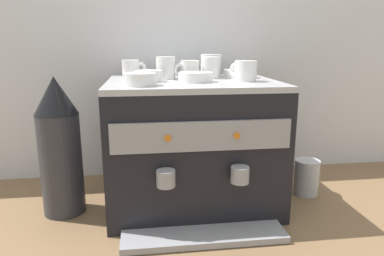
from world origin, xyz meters
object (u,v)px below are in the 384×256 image
object	(u,v)px
espresso_machine	(192,143)
coffee_grinder	(60,146)
ceramic_cup_4	(132,70)
ceramic_cup_5	(210,68)
milk_pitcher	(306,177)
ceramic_bowl_1	(140,80)
ceramic_cup_3	(166,68)
ceramic_cup_0	(211,65)
ceramic_cup_2	(190,70)
ceramic_bowl_3	(240,74)
ceramic_bowl_2	(149,76)
ceramic_bowl_0	(196,77)
ceramic_cup_1	(245,71)

from	to	relation	value
espresso_machine	coffee_grinder	xyz separation A→B (m)	(-0.46, -0.03, 0.01)
espresso_machine	ceramic_cup_4	xyz separation A→B (m)	(-0.21, 0.05, 0.26)
ceramic_cup_5	coffee_grinder	size ratio (longest dim) A/B	0.22
coffee_grinder	milk_pitcher	size ratio (longest dim) A/B	3.44
ceramic_bowl_1	milk_pitcher	world-z (taller)	ceramic_bowl_1
ceramic_cup_5	ceramic_cup_3	bearing A→B (deg)	-177.61
ceramic_cup_0	ceramic_cup_3	xyz separation A→B (m)	(-0.18, -0.08, -0.00)
ceramic_cup_3	coffee_grinder	size ratio (longest dim) A/B	0.22
ceramic_cup_2	ceramic_bowl_3	xyz separation A→B (m)	(0.19, 0.01, -0.02)
ceramic_cup_3	ceramic_cup_4	world-z (taller)	ceramic_cup_3
ceramic_cup_5	ceramic_bowl_3	world-z (taller)	ceramic_cup_5
ceramic_cup_5	ceramic_bowl_2	world-z (taller)	ceramic_cup_5
ceramic_cup_3	ceramic_bowl_2	bearing A→B (deg)	-128.20
ceramic_cup_4	ceramic_bowl_0	size ratio (longest dim) A/B	0.76
ceramic_bowl_0	ceramic_cup_5	bearing A→B (deg)	58.54
espresso_machine	coffee_grinder	bearing A→B (deg)	-176.71
ceramic_cup_1	ceramic_bowl_1	xyz separation A→B (m)	(-0.35, -0.08, -0.02)
espresso_machine	ceramic_bowl_1	world-z (taller)	ceramic_bowl_1
ceramic_bowl_0	ceramic_bowl_2	xyz separation A→B (m)	(-0.16, 0.03, 0.00)
ceramic_cup_3	ceramic_bowl_1	size ratio (longest dim) A/B	1.04
ceramic_cup_0	ceramic_bowl_0	size ratio (longest dim) A/B	1.06
ceramic_bowl_3	ceramic_cup_2	bearing A→B (deg)	-175.94
ceramic_cup_4	ceramic_cup_0	bearing A→B (deg)	17.80
ceramic_bowl_1	coffee_grinder	distance (m)	0.38
ceramic_bowl_2	milk_pitcher	size ratio (longest dim) A/B	0.67
ceramic_bowl_2	coffee_grinder	size ratio (longest dim) A/B	0.20
ceramic_cup_3	coffee_grinder	distance (m)	0.46
ceramic_cup_5	ceramic_bowl_2	distance (m)	0.25
ceramic_cup_3	ceramic_cup_5	distance (m)	0.16
ceramic_bowl_3	milk_pitcher	size ratio (longest dim) A/B	0.87
ceramic_cup_1	ceramic_bowl_0	bearing A→B (deg)	179.09
milk_pitcher	ceramic_cup_0	bearing A→B (deg)	158.05
ceramic_bowl_1	ceramic_cup_1	bearing A→B (deg)	13.23
ceramic_bowl_3	coffee_grinder	distance (m)	0.69
ceramic_cup_3	ceramic_bowl_1	world-z (taller)	ceramic_cup_3
ceramic_cup_3	coffee_grinder	world-z (taller)	ceramic_cup_3
ceramic_bowl_3	espresso_machine	bearing A→B (deg)	-157.61
ceramic_cup_2	ceramic_bowl_0	bearing A→B (deg)	-87.34
ceramic_cup_2	milk_pitcher	world-z (taller)	ceramic_cup_2
ceramic_cup_4	ceramic_cup_5	size ratio (longest dim) A/B	0.85
ceramic_bowl_0	ceramic_bowl_3	size ratio (longest dim) A/B	0.96
ceramic_cup_4	ceramic_bowl_0	distance (m)	0.24
ceramic_cup_1	ceramic_cup_4	world-z (taller)	same
ceramic_bowl_1	coffee_grinder	size ratio (longest dim) A/B	0.21
espresso_machine	ceramic_cup_3	distance (m)	0.29
ceramic_bowl_0	milk_pitcher	distance (m)	0.60
ceramic_cup_1	ceramic_cup_2	distance (m)	0.21
coffee_grinder	ceramic_cup_1	bearing A→B (deg)	-1.63
ceramic_bowl_2	ceramic_bowl_0	bearing A→B (deg)	-10.19
espresso_machine	milk_pitcher	size ratio (longest dim) A/B	4.23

